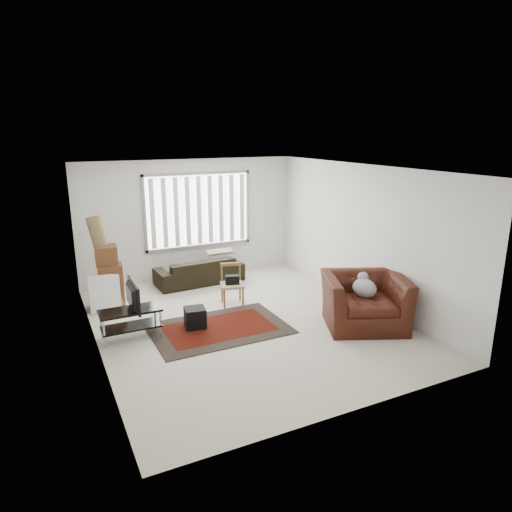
{
  "coord_description": "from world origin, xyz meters",
  "views": [
    {
      "loc": [
        -3.14,
        -6.85,
        3.3
      ],
      "look_at": [
        0.45,
        0.49,
        1.05
      ],
      "focal_mm": 32.0,
      "sensor_mm": 36.0,
      "label": 1
    }
  ],
  "objects_px": {
    "sofa": "(199,267)",
    "side_chair": "(232,283)",
    "moving_boxes": "(109,278)",
    "tv_stand": "(130,318)",
    "armchair": "(365,297)"
  },
  "relations": [
    {
      "from": "moving_boxes",
      "to": "armchair",
      "type": "height_order",
      "value": "moving_boxes"
    },
    {
      "from": "tv_stand",
      "to": "moving_boxes",
      "type": "relative_size",
      "value": 0.82
    },
    {
      "from": "moving_boxes",
      "to": "side_chair",
      "type": "bearing_deg",
      "value": -23.51
    },
    {
      "from": "moving_boxes",
      "to": "sofa",
      "type": "bearing_deg",
      "value": 16.24
    },
    {
      "from": "sofa",
      "to": "side_chair",
      "type": "distance_m",
      "value": 1.53
    },
    {
      "from": "moving_boxes",
      "to": "sofa",
      "type": "xyz_separation_m",
      "value": [
        2.01,
        0.59,
        -0.19
      ]
    },
    {
      "from": "sofa",
      "to": "tv_stand",
      "type": "bearing_deg",
      "value": 45.38
    },
    {
      "from": "tv_stand",
      "to": "armchair",
      "type": "height_order",
      "value": "armchair"
    },
    {
      "from": "tv_stand",
      "to": "side_chair",
      "type": "bearing_deg",
      "value": 17.82
    },
    {
      "from": "sofa",
      "to": "side_chair",
      "type": "height_order",
      "value": "side_chair"
    },
    {
      "from": "tv_stand",
      "to": "sofa",
      "type": "bearing_deg",
      "value": 48.47
    },
    {
      "from": "moving_boxes",
      "to": "sofa",
      "type": "height_order",
      "value": "moving_boxes"
    },
    {
      "from": "tv_stand",
      "to": "side_chair",
      "type": "xyz_separation_m",
      "value": [
        2.09,
        0.67,
        0.09
      ]
    },
    {
      "from": "moving_boxes",
      "to": "sofa",
      "type": "relative_size",
      "value": 0.62
    },
    {
      "from": "moving_boxes",
      "to": "side_chair",
      "type": "distance_m",
      "value": 2.36
    }
  ]
}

